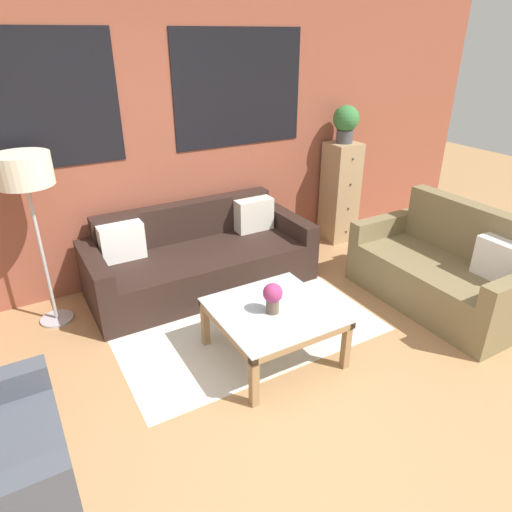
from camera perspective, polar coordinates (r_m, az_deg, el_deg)
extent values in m
plane|color=#AD7F51|center=(3.20, 4.05, -19.81)|extent=(16.00, 16.00, 0.00)
cube|color=brown|center=(4.54, -13.23, 14.08)|extent=(8.40, 0.08, 2.80)
cube|color=black|center=(4.25, -26.37, 16.90)|extent=(1.40, 0.01, 1.10)
cube|color=black|center=(4.80, -2.05, 20.18)|extent=(1.40, 0.01, 1.10)
cube|color=silver|center=(4.11, -2.24, -7.80)|extent=(2.19, 1.64, 0.00)
cube|color=black|center=(4.47, -6.25, -2.01)|extent=(1.86, 0.72, 0.40)
cube|color=black|center=(4.75, -8.55, 2.19)|extent=(1.86, 0.16, 0.78)
cube|color=black|center=(4.25, -19.25, -3.60)|extent=(0.16, 0.88, 0.58)
cube|color=black|center=(4.93, 4.05, 2.05)|extent=(0.16, 0.88, 0.58)
cube|color=white|center=(4.36, -16.41, 1.69)|extent=(0.40, 0.16, 0.34)
cube|color=beige|center=(4.83, -0.25, 5.18)|extent=(0.40, 0.16, 0.34)
cube|color=olive|center=(4.50, 20.96, -3.38)|extent=(0.64, 1.32, 0.42)
cube|color=olive|center=(4.69, 24.61, 0.58)|extent=(0.16, 1.32, 0.92)
cube|color=olive|center=(4.93, 15.43, 1.39)|extent=(0.80, 0.14, 0.62)
cube|color=olive|center=(4.18, 29.40, -5.98)|extent=(0.80, 0.14, 0.62)
cube|color=white|center=(4.30, 28.19, -0.51)|extent=(0.16, 0.40, 0.34)
cube|color=#474C56|center=(2.97, -28.93, -22.95)|extent=(0.64, 0.65, 0.40)
cube|color=silver|center=(3.46, 2.20, -6.74)|extent=(0.87, 0.87, 0.01)
cube|color=#99754C|center=(3.20, 6.13, -10.61)|extent=(0.87, 0.05, 0.05)
cube|color=#99754C|center=(3.78, -1.10, -4.23)|extent=(0.87, 0.05, 0.05)
cube|color=#99754C|center=(3.31, -3.89, -9.10)|extent=(0.05, 0.87, 0.05)
cube|color=#99754C|center=(3.68, 7.62, -5.37)|extent=(0.05, 0.87, 0.05)
cube|color=#99754C|center=(3.15, -0.25, -15.34)|extent=(0.05, 0.06, 0.41)
cube|color=#99754C|center=(3.52, 11.20, -10.80)|extent=(0.05, 0.06, 0.41)
cube|color=#99754C|center=(3.72, -6.38, -8.24)|extent=(0.05, 0.06, 0.41)
cube|color=#99754C|center=(4.04, 3.95, -5.10)|extent=(0.05, 0.06, 0.41)
cylinder|color=#B2B2B7|center=(4.46, -23.60, -7.18)|extent=(0.28, 0.28, 0.02)
cylinder|color=#B2B2B7|center=(4.17, -25.10, -0.01)|extent=(0.03, 0.03, 1.22)
cylinder|color=beige|center=(3.94, -27.11, 9.60)|extent=(0.43, 0.43, 0.24)
cube|color=tan|center=(5.56, 10.43, 7.81)|extent=(0.35, 0.34, 1.18)
sphere|color=#38332D|center=(5.32, 12.04, 11.77)|extent=(0.02, 0.02, 0.02)
sphere|color=#38332D|center=(5.39, 11.75, 8.75)|extent=(0.02, 0.02, 0.02)
sphere|color=#38332D|center=(5.48, 11.48, 5.82)|extent=(0.02, 0.02, 0.02)
sphere|color=#38332D|center=(5.59, 11.21, 3.00)|extent=(0.02, 0.02, 0.02)
cylinder|color=#47474C|center=(5.40, 11.01, 14.46)|extent=(0.19, 0.19, 0.14)
sphere|color=#387A3D|center=(5.36, 11.19, 16.50)|extent=(0.29, 0.29, 0.29)
cylinder|color=brown|center=(3.39, 2.07, -6.20)|extent=(0.10, 0.10, 0.11)
sphere|color=#9E3366|center=(3.34, 2.10, -4.64)|extent=(0.15, 0.15, 0.15)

